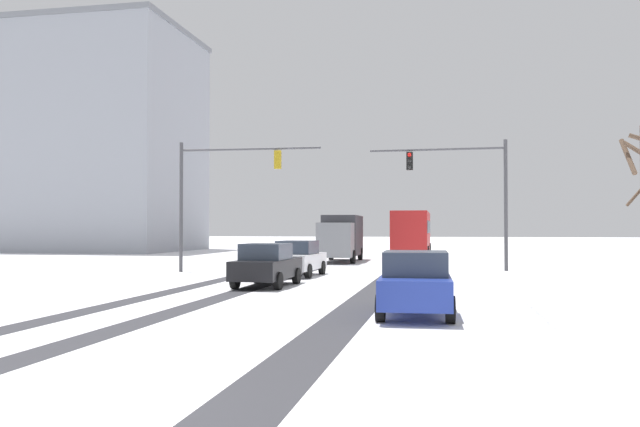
% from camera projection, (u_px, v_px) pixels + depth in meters
% --- Properties ---
extents(ground_plane, '(300.00, 300.00, 0.00)m').
position_uv_depth(ground_plane, '(1.00, 417.00, 7.51)').
color(ground_plane, white).
extents(wheel_track_left_lane, '(1.14, 30.36, 0.01)m').
position_uv_depth(wheel_track_left_lane, '(369.00, 297.00, 20.53)').
color(wheel_track_left_lane, '#38383D').
rests_on(wheel_track_left_lane, ground).
extents(wheel_track_right_lane, '(0.85, 30.36, 0.01)m').
position_uv_depth(wheel_track_right_lane, '(232.00, 294.00, 21.42)').
color(wheel_track_right_lane, '#38383D').
rests_on(wheel_track_right_lane, ground).
extents(wheel_track_center, '(0.83, 30.36, 0.01)m').
position_uv_depth(wheel_track_center, '(166.00, 293.00, 21.87)').
color(wheel_track_center, '#38383D').
rests_on(wheel_track_center, ground).
extents(sidewalk_kerb_right, '(4.00, 30.36, 0.12)m').
position_uv_depth(sidewalk_kerb_right, '(602.00, 305.00, 17.89)').
color(sidewalk_kerb_right, white).
rests_on(sidewalk_kerb_right, ground).
extents(traffic_signal_near_right, '(6.70, 0.38, 6.50)m').
position_uv_depth(traffic_signal_near_right, '(466.00, 182.00, 31.55)').
color(traffic_signal_near_right, '#47474C').
rests_on(traffic_signal_near_right, ground).
extents(traffic_signal_near_left, '(7.21, 0.45, 6.50)m').
position_uv_depth(traffic_signal_near_left, '(220.00, 182.00, 31.96)').
color(traffic_signal_near_left, '#47474C').
rests_on(traffic_signal_near_left, ground).
extents(car_white_lead, '(1.99, 4.18, 1.62)m').
position_uv_depth(car_white_lead, '(298.00, 258.00, 29.38)').
color(car_white_lead, silver).
rests_on(car_white_lead, ground).
extents(car_black_second, '(1.93, 4.15, 1.62)m').
position_uv_depth(car_black_second, '(267.00, 265.00, 24.21)').
color(car_black_second, black).
rests_on(car_black_second, ground).
extents(car_blue_third, '(1.94, 4.15, 1.62)m').
position_uv_depth(car_blue_third, '(416.00, 283.00, 16.19)').
color(car_blue_third, '#233899').
rests_on(car_blue_third, ground).
extents(bus_oncoming, '(2.72, 11.01, 3.38)m').
position_uv_depth(bus_oncoming, '(412.00, 231.00, 48.65)').
color(bus_oncoming, '#B21E1E').
rests_on(bus_oncoming, ground).
extents(box_truck_delivery, '(2.50, 7.47, 3.02)m').
position_uv_depth(box_truck_delivery, '(341.00, 237.00, 41.95)').
color(box_truck_delivery, slate).
rests_on(box_truck_delivery, ground).
extents(office_building_far_left_block, '(30.30, 14.64, 21.18)m').
position_uv_depth(office_building_far_left_block, '(40.00, 143.00, 63.62)').
color(office_building_far_left_block, '#9399A3').
rests_on(office_building_far_left_block, ground).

